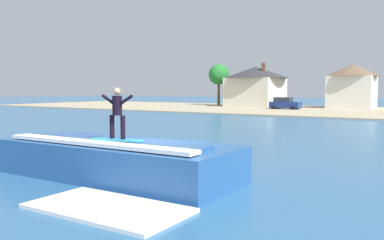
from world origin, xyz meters
name	(u,v)px	position (x,y,z in m)	size (l,w,h in m)	color
ground_plane	(160,177)	(0.00, 0.00, 0.00)	(260.00, 260.00, 0.00)	#2C5E89
wave_crest	(117,159)	(-1.24, -0.90, 0.65)	(8.73, 3.39, 1.39)	#275490
surfboard	(117,140)	(-0.70, -1.44, 1.42)	(1.87, 0.62, 0.06)	#33A5CC
surfer	(117,110)	(-0.74, -1.36, 2.40)	(1.34, 0.32, 1.70)	black
shoreline_bank	(370,112)	(0.00, 45.11, 0.09)	(120.00, 27.16, 0.17)	tan
car_near_shore	(285,104)	(-11.38, 45.08, 0.95)	(4.30, 2.29, 1.86)	navy
house_with_chimney	(256,84)	(-18.69, 51.45, 3.77)	(10.75, 10.75, 7.16)	beige
house_small_cottage	(352,85)	(-3.83, 52.92, 3.66)	(7.79, 7.79, 6.69)	silver
tree_tall_bare	(219,75)	(-25.86, 51.83, 5.50)	(3.57, 3.57, 7.34)	brown
whitewater_patch	(108,208)	(1.24, -3.92, 0.05)	(4.21, 2.21, 0.10)	silver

